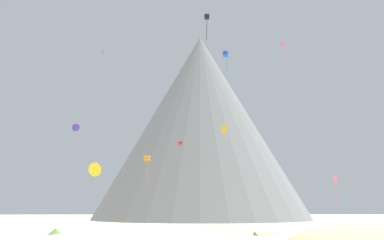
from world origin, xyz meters
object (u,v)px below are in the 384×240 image
kite_black_high (207,17)px  kite_rainbow_low (335,184)px  rock_massif (203,130)px  kite_gold_mid (225,129)px  bush_near_left (376,239)px  kite_magenta_high (103,52)px  bush_ridge_crest (255,235)px  kite_indigo_mid (76,128)px  bush_scatter_east (56,232)px  kite_pink_high (282,49)px  kite_yellow_low (95,169)px  kite_blue_high (226,54)px  kite_orange_low (147,158)px  kite_red_mid (180,143)px

kite_black_high → kite_rainbow_low: bearing=2.3°
rock_massif → kite_gold_mid: (-0.28, -48.75, -9.67)m
bush_near_left → kite_magenta_high: kite_magenta_high is taller
kite_black_high → kite_rainbow_low: 34.72m
bush_ridge_crest → kite_indigo_mid: bearing=130.6°
bush_scatter_east → kite_indigo_mid: size_ratio=0.37×
kite_gold_mid → kite_pink_high: (11.02, -6.15, 15.28)m
bush_scatter_east → kite_rainbow_low: bearing=12.5°
kite_gold_mid → kite_rainbow_low: size_ratio=0.95×
bush_near_left → kite_yellow_low: 45.45m
rock_massif → kite_rainbow_low: 69.69m
bush_scatter_east → kite_indigo_mid: 33.23m
kite_indigo_mid → bush_near_left: bearing=136.3°
bush_ridge_crest → bush_scatter_east: 24.85m
kite_magenta_high → bush_ridge_crest: bearing=-91.1°
kite_indigo_mid → kite_black_high: size_ratio=1.24×
kite_indigo_mid → kite_rainbow_low: 50.43m
rock_massif → kite_pink_high: size_ratio=16.62×
bush_ridge_crest → kite_blue_high: size_ratio=0.23×
bush_near_left → kite_rainbow_low: 21.39m
bush_ridge_crest → kite_indigo_mid: kite_indigo_mid is taller
kite_pink_high → kite_blue_high: bearing=38.6°
bush_ridge_crest → bush_scatter_east: size_ratio=0.53×
rock_massif → kite_gold_mid: rock_massif is taller
kite_orange_low → kite_gold_mid: bearing=-3.5°
kite_magenta_high → kite_rainbow_low: bearing=-54.2°
kite_magenta_high → kite_orange_low: bearing=17.8°
kite_magenta_high → kite_black_high: bearing=-54.0°
rock_massif → kite_gold_mid: 49.70m
bush_scatter_east → kite_black_high: (20.35, 8.63, 34.85)m
bush_near_left → rock_massif: size_ratio=0.01×
kite_gold_mid → kite_pink_high: bearing=-154.2°
kite_magenta_high → kite_yellow_low: bearing=46.0°
kite_indigo_mid → kite_gold_mid: bearing=175.0°
bush_scatter_east → kite_indigo_mid: kite_indigo_mid is taller
kite_yellow_low → kite_indigo_mid: bearing=-40.1°
rock_massif → kite_rainbow_low: rock_massif is taller
bush_near_left → kite_blue_high: bearing=100.4°
kite_indigo_mid → kite_orange_low: bearing=-170.1°
kite_yellow_low → kite_black_high: bearing=173.0°
kite_gold_mid → kite_black_high: (-5.16, -16.21, 16.19)m
bush_near_left → kite_rainbow_low: bearing=76.1°
rock_massif → kite_red_mid: 38.10m
kite_rainbow_low → rock_massif: bearing=-152.6°
bush_scatter_east → kite_magenta_high: 29.09m
kite_yellow_low → kite_red_mid: bearing=-109.5°
kite_indigo_mid → kite_red_mid: (21.78, 11.12, -1.04)m
bush_ridge_crest → kite_pink_high: size_ratio=0.21×
kite_indigo_mid → kite_rainbow_low: kite_indigo_mid is taller
bush_near_left → kite_blue_high: (-8.31, 45.15, 39.40)m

